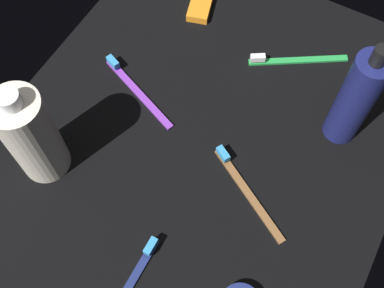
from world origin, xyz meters
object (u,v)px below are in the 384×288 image
(toothbrush_purple, at_px, (135,88))
(snack_bar_orange, at_px, (202,0))
(toothbrush_navy, at_px, (128,287))
(lotion_bottle, at_px, (356,99))
(bodywash_bottle, at_px, (31,136))
(toothbrush_brown, at_px, (245,188))
(toothbrush_green, at_px, (292,59))

(toothbrush_purple, distance_m, snack_bar_orange, 0.23)
(toothbrush_purple, height_order, snack_bar_orange, toothbrush_purple)
(toothbrush_navy, bearing_deg, lotion_bottle, -23.45)
(snack_bar_orange, bearing_deg, bodywash_bottle, 155.78)
(toothbrush_navy, relative_size, snack_bar_orange, 1.73)
(bodywash_bottle, relative_size, toothbrush_navy, 1.09)
(toothbrush_brown, relative_size, snack_bar_orange, 1.56)
(bodywash_bottle, bearing_deg, toothbrush_brown, -69.42)
(bodywash_bottle, relative_size, toothbrush_green, 1.24)
(toothbrush_brown, distance_m, toothbrush_green, 0.27)
(toothbrush_navy, xyz_separation_m, toothbrush_brown, (0.22, -0.08, 0.00))
(lotion_bottle, distance_m, toothbrush_purple, 0.37)
(bodywash_bottle, bearing_deg, lotion_bottle, -53.88)
(bodywash_bottle, xyz_separation_m, toothbrush_navy, (-0.10, -0.22, -0.08))
(lotion_bottle, distance_m, toothbrush_green, 0.18)
(toothbrush_green, bearing_deg, snack_bar_orange, 78.14)
(lotion_bottle, bearing_deg, snack_bar_orange, 67.87)
(bodywash_bottle, xyz_separation_m, toothbrush_purple, (0.19, -0.05, -0.08))
(toothbrush_green, distance_m, snack_bar_orange, 0.21)
(toothbrush_purple, distance_m, toothbrush_navy, 0.34)
(bodywash_bottle, distance_m, toothbrush_brown, 0.33)
(lotion_bottle, distance_m, snack_bar_orange, 0.37)
(toothbrush_purple, bearing_deg, bodywash_bottle, 165.19)
(lotion_bottle, height_order, snack_bar_orange, lotion_bottle)
(toothbrush_purple, relative_size, toothbrush_navy, 0.95)
(toothbrush_purple, xyz_separation_m, toothbrush_green, (0.19, -0.22, 0.00))
(lotion_bottle, bearing_deg, toothbrush_navy, 156.55)
(lotion_bottle, bearing_deg, toothbrush_purple, 106.02)
(lotion_bottle, height_order, bodywash_bottle, lotion_bottle)
(toothbrush_purple, height_order, toothbrush_navy, same)
(bodywash_bottle, bearing_deg, toothbrush_green, -35.07)
(toothbrush_navy, relative_size, toothbrush_brown, 1.11)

